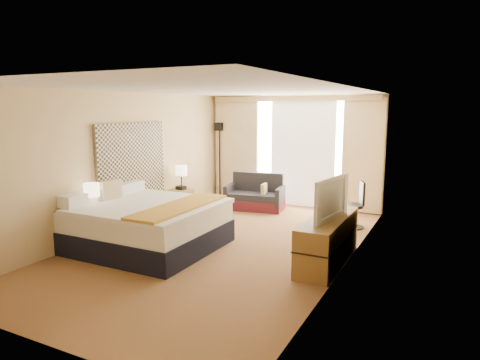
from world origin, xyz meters
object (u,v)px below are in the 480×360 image
at_px(nightstand_left, 93,231).
at_px(nightstand_right, 179,202).
at_px(floor_lamp, 220,145).
at_px(loveseat, 255,197).
at_px(bed, 147,224).
at_px(desk_chair, 356,207).
at_px(television, 325,198).
at_px(lamp_left, 92,190).
at_px(media_dresser, 328,240).
at_px(lamp_right, 181,171).

height_order(nightstand_left, nightstand_right, same).
bearing_deg(floor_lamp, loveseat, -25.87).
height_order(bed, desk_chair, bed).
bearing_deg(television, nightstand_left, 113.93).
distance_m(bed, loveseat, 3.36).
relative_size(lamp_left, television, 0.50).
distance_m(bed, lamp_left, 1.06).
xyz_separation_m(nightstand_left, media_dresser, (3.70, 1.05, 0.07)).
distance_m(media_dresser, desk_chair, 2.11).
bearing_deg(lamp_right, media_dresser, -22.32).
relative_size(media_dresser, television, 1.68).
bearing_deg(television, loveseat, 49.87).
distance_m(desk_chair, lamp_right, 3.73).
bearing_deg(nightstand_right, nightstand_left, -90.00).
bearing_deg(television, desk_chair, 8.32).
bearing_deg(lamp_right, nightstand_right, -116.39).
bearing_deg(media_dresser, lamp_right, 157.68).
xyz_separation_m(media_dresser, lamp_right, (-3.67, 1.51, 0.61)).
distance_m(bed, lamp_right, 2.36).
bearing_deg(lamp_left, desk_chair, 40.67).
bearing_deg(bed, lamp_right, 109.87).
distance_m(bed, desk_chair, 3.97).
bearing_deg(desk_chair, lamp_left, -161.38).
bearing_deg(lamp_right, lamp_left, -90.63).
bearing_deg(loveseat, nightstand_right, -145.00).
distance_m(floor_lamp, lamp_right, 1.84).
xyz_separation_m(bed, television, (2.84, 0.59, 0.61)).
distance_m(nightstand_left, bed, 0.91).
bearing_deg(television, floor_lamp, 56.34).
bearing_deg(lamp_right, floor_lamp, 91.87).
height_order(media_dresser, lamp_left, lamp_left).
bearing_deg(lamp_right, television, -23.38).
xyz_separation_m(nightstand_left, lamp_right, (0.03, 2.56, 0.68)).
xyz_separation_m(media_dresser, desk_chair, (-0.03, 2.11, 0.06)).
height_order(floor_lamp, lamp_right, floor_lamp).
relative_size(nightstand_right, media_dresser, 0.31).
xyz_separation_m(nightstand_right, desk_chair, (3.67, 0.66, 0.13)).
bearing_deg(lamp_left, floor_lamp, 90.40).
relative_size(media_dresser, bed, 0.81).
relative_size(nightstand_left, floor_lamp, 0.28).
bearing_deg(loveseat, lamp_left, -117.84).
xyz_separation_m(nightstand_right, bed, (0.81, -2.10, 0.12)).
xyz_separation_m(nightstand_right, lamp_left, (0.00, -2.49, 0.69)).
bearing_deg(bed, nightstand_left, -153.67).
distance_m(floor_lamp, desk_chair, 4.00).
height_order(nightstand_left, desk_chair, desk_chair).
bearing_deg(desk_chair, nightstand_left, -161.30).
relative_size(media_dresser, lamp_left, 3.36).
bearing_deg(floor_lamp, desk_chair, -17.87).
bearing_deg(floor_lamp, television, -42.38).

